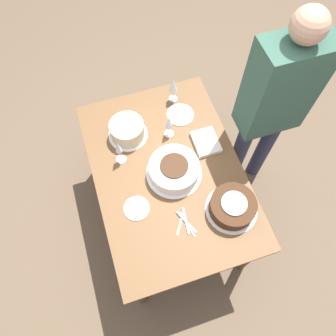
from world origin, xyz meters
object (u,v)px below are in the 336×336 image
(cake_center_white, at_px, (174,170))
(wine_glass_near, at_px, (118,148))
(wine_glass_far, at_px, (169,123))
(cake_front_chocolate, at_px, (233,207))
(wine_glass_extra, at_px, (173,86))
(person_cutting, at_px, (274,102))
(cake_back_decorated, at_px, (127,130))

(cake_center_white, height_order, wine_glass_near, wine_glass_near)
(cake_center_white, distance_m, wine_glass_far, 0.31)
(wine_glass_near, bearing_deg, wine_glass_far, -75.53)
(cake_front_chocolate, xyz_separation_m, wine_glass_far, (0.63, 0.19, 0.07))
(cake_front_chocolate, height_order, wine_glass_far, wine_glass_far)
(wine_glass_extra, distance_m, person_cutting, 0.67)
(person_cutting, bearing_deg, wine_glass_far, -13.20)
(cake_center_white, bearing_deg, person_cutting, -78.03)
(wine_glass_far, bearing_deg, cake_front_chocolate, -163.07)
(cake_front_chocolate, distance_m, person_cutting, 0.69)
(cake_front_chocolate, xyz_separation_m, wine_glass_extra, (0.91, 0.07, 0.09))
(wine_glass_near, bearing_deg, cake_front_chocolate, -134.45)
(person_cutting, bearing_deg, cake_center_white, 12.06)
(cake_front_chocolate, bearing_deg, wine_glass_far, 16.93)
(cake_center_white, height_order, wine_glass_extra, wine_glass_extra)
(cake_front_chocolate, height_order, person_cutting, person_cutting)
(cake_front_chocolate, height_order, cake_back_decorated, cake_back_decorated)
(wine_glass_far, distance_m, wine_glass_extra, 0.30)
(person_cutting, bearing_deg, wine_glass_extra, -39.58)
(wine_glass_extra, bearing_deg, cake_back_decorated, 116.92)
(wine_glass_near, xyz_separation_m, person_cutting, (-0.06, -0.99, 0.14))
(wine_glass_near, bearing_deg, wine_glass_extra, -52.65)
(cake_front_chocolate, relative_size, wine_glass_far, 1.63)
(wine_glass_near, bearing_deg, cake_back_decorated, -28.33)
(cake_center_white, relative_size, wine_glass_extra, 1.73)
(cake_center_white, distance_m, cake_front_chocolate, 0.42)
(wine_glass_extra, bearing_deg, person_cutting, -129.66)
(cake_back_decorated, xyz_separation_m, wine_glass_extra, (0.20, -0.39, 0.08))
(cake_center_white, height_order, wine_glass_far, wine_glass_far)
(cake_center_white, height_order, person_cutting, person_cutting)
(cake_center_white, distance_m, wine_glass_near, 0.37)
(cake_back_decorated, bearing_deg, cake_front_chocolate, -147.00)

